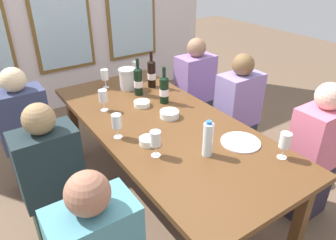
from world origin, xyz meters
TOP-DOWN VIEW (x-y plane):
  - ground_plane at (0.00, 0.00)m, footprint 12.00×12.00m
  - dining_table at (0.00, 0.00)m, footprint 0.96×2.16m
  - white_plate_0 at (0.27, -0.52)m, footprint 0.26×0.26m
  - metal_pitcher at (0.09, 0.72)m, footprint 0.16×0.16m
  - wine_bottle_0 at (0.29, 0.63)m, footprint 0.08×0.08m
  - wine_bottle_1 at (0.10, 0.55)m, footprint 0.08×0.08m
  - wine_bottle_2 at (0.20, 0.28)m, footprint 0.08×0.08m
  - tasting_bowl_0 at (0.01, 0.33)m, footprint 0.13×0.13m
  - tasting_bowl_1 at (-0.24, -0.19)m, footprint 0.12×0.12m
  - tasting_bowl_2 at (0.09, 0.05)m, footprint 0.15×0.15m
  - water_bottle at (-0.00, -0.50)m, footprint 0.06×0.06m
  - wine_glass_0 at (-0.27, -0.33)m, footprint 0.07×0.07m
  - wine_glass_1 at (0.36, -0.78)m, footprint 0.07×0.07m
  - wine_glass_2 at (0.28, 0.91)m, footprint 0.07×0.07m
  - wine_glass_3 at (-0.07, 0.86)m, footprint 0.07×0.07m
  - wine_glass_4 at (-0.28, 0.43)m, footprint 0.07×0.07m
  - wine_glass_5 at (-0.37, -0.00)m, footprint 0.07×0.07m
  - seated_person_0 at (-0.84, 0.02)m, footprint 0.38×0.24m
  - seated_person_1 at (0.84, 0.04)m, footprint 0.38×0.24m
  - seated_person_3 at (0.84, -0.73)m, footprint 0.38×0.24m
  - seated_person_4 at (-0.84, 0.76)m, footprint 0.38×0.24m
  - seated_person_5 at (0.84, 0.67)m, footprint 0.38×0.24m

SIDE VIEW (x-z plane):
  - ground_plane at x=0.00m, z-range 0.00..0.00m
  - seated_person_0 at x=-0.84m, z-range -0.03..1.08m
  - seated_person_1 at x=0.84m, z-range -0.03..1.08m
  - seated_person_3 at x=0.84m, z-range -0.03..1.08m
  - seated_person_4 at x=-0.84m, z-range -0.03..1.08m
  - seated_person_5 at x=0.84m, z-range -0.03..1.08m
  - dining_table at x=0.00m, z-range 0.30..1.04m
  - white_plate_0 at x=0.27m, z-range 0.74..0.75m
  - tasting_bowl_0 at x=0.01m, z-range 0.74..0.78m
  - tasting_bowl_1 at x=-0.24m, z-range 0.74..0.79m
  - tasting_bowl_2 at x=0.09m, z-range 0.74..0.79m
  - metal_pitcher at x=0.09m, z-range 0.74..0.93m
  - water_bottle at x=0.00m, z-range 0.73..0.97m
  - wine_glass_3 at x=-0.07m, z-range 0.77..0.94m
  - wine_glass_1 at x=0.36m, z-range 0.77..0.94m
  - wine_glass_4 at x=-0.28m, z-range 0.77..0.94m
  - wine_glass_0 at x=-0.27m, z-range 0.77..0.94m
  - wine_bottle_2 at x=0.20m, z-range 0.70..1.01m
  - wine_glass_2 at x=0.28m, z-range 0.77..0.95m
  - wine_glass_5 at x=-0.37m, z-range 0.77..0.95m
  - wine_bottle_1 at x=0.10m, z-range 0.70..1.03m
  - wine_bottle_0 at x=0.29m, z-range 0.70..1.04m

